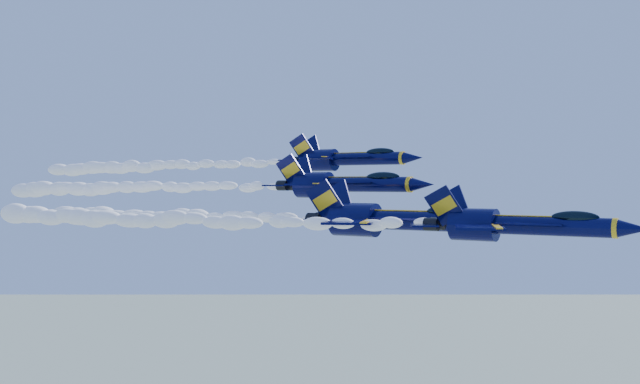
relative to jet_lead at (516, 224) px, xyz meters
The scene contains 8 objects.
jet_lead is the anchor object (origin of this frame).
smoke_trail_jet_lead 29.76m from the jet_lead, behind, with size 46.05×2.01×1.81m, color white.
jet_second 12.99m from the jet_lead, 158.03° to the left, with size 19.42×15.93×7.22m.
smoke_trail_jet_second 43.65m from the jet_lead, behind, with size 46.05×2.47×2.23m, color white.
jet_third 24.75m from the jet_lead, 150.49° to the left, with size 17.60×14.44×6.54m.
smoke_trail_jet_third 53.38m from the jet_lead, 166.88° to the left, with size 46.05×2.24×2.02m, color white.
jet_fourth 36.11m from the jet_lead, 139.82° to the left, with size 17.39×14.27×6.46m.
smoke_trail_jet_fourth 62.32m from the jet_lead, 158.28° to the left, with size 46.05×2.22×1.99m, color white.
Camera 1 is at (30.21, -59.86, 154.49)m, focal length 40.00 mm.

